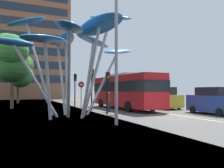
% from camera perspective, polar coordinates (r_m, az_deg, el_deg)
% --- Properties ---
extents(ground, '(120.00, 240.00, 0.10)m').
position_cam_1_polar(ground, '(16.31, 13.41, -8.42)').
color(ground, '#54514F').
extents(red_bus, '(3.02, 11.11, 3.58)m').
position_cam_1_polar(red_bus, '(23.23, 3.24, -1.45)').
color(red_bus, red).
rests_on(red_bus, ground).
extents(leaf_sculpture, '(11.22, 10.95, 7.81)m').
position_cam_1_polar(leaf_sculpture, '(17.41, -10.72, 10.50)').
color(leaf_sculpture, '#9EA0A5').
rests_on(leaf_sculpture, ground).
extents(traffic_light_kerb_near, '(0.28, 0.42, 3.34)m').
position_cam_1_polar(traffic_light_kerb_near, '(17.91, -1.12, 0.09)').
color(traffic_light_kerb_near, black).
rests_on(traffic_light_kerb_near, ground).
extents(traffic_light_kerb_far, '(0.28, 0.42, 3.94)m').
position_cam_1_polar(traffic_light_kerb_far, '(21.64, -5.04, 0.90)').
color(traffic_light_kerb_far, black).
rests_on(traffic_light_kerb_far, ground).
extents(traffic_light_island_mid, '(0.28, 0.42, 3.74)m').
position_cam_1_polar(traffic_light_island_mid, '(25.69, -9.22, 0.22)').
color(traffic_light_island_mid, black).
rests_on(traffic_light_island_mid, ground).
extents(car_parked_near, '(1.98, 4.35, 2.16)m').
position_cam_1_polar(car_parked_near, '(19.90, 24.10, -3.99)').
color(car_parked_near, navy).
rests_on(car_parked_near, ground).
extents(car_parked_mid, '(2.03, 4.49, 2.24)m').
position_cam_1_polar(car_parked_mid, '(24.70, 12.66, -3.55)').
color(car_parked_mid, gold).
rests_on(car_parked_mid, ground).
extents(street_lamp, '(1.89, 0.44, 8.20)m').
position_cam_1_polar(street_lamp, '(13.08, 2.77, 13.05)').
color(street_lamp, gray).
rests_on(street_lamp, ground).
extents(tree_pavement_near, '(4.28, 5.20, 8.07)m').
position_cam_1_polar(tree_pavement_near, '(26.52, -24.27, 6.63)').
color(tree_pavement_near, brown).
rests_on(tree_pavement_near, ground).
extents(tree_pavement_far, '(4.13, 4.97, 7.32)m').
position_cam_1_polar(tree_pavement_far, '(36.71, -22.06, 3.06)').
color(tree_pavement_far, brown).
rests_on(tree_pavement_far, ground).
extents(pedestrian, '(0.34, 0.34, 1.75)m').
position_cam_1_polar(pedestrian, '(19.98, -0.86, -4.53)').
color(pedestrian, '#2D3342').
rests_on(pedestrian, ground).
extents(no_entry_sign, '(0.60, 0.12, 2.78)m').
position_cam_1_polar(no_entry_sign, '(22.36, -7.73, -1.75)').
color(no_entry_sign, gray).
rests_on(no_entry_sign, ground).
extents(backdrop_building, '(25.18, 11.69, 24.11)m').
position_cam_1_polar(backdrop_building, '(57.80, -24.05, 8.65)').
color(backdrop_building, brown).
rests_on(backdrop_building, ground).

